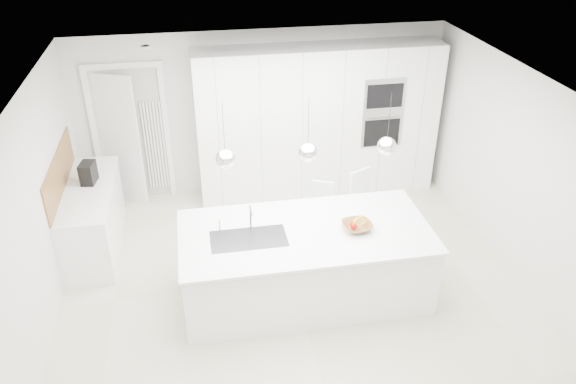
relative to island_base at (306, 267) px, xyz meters
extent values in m
plane|color=beige|center=(-0.10, 0.30, -0.43)|extent=(5.50, 5.50, 0.00)
plane|color=silver|center=(-0.10, 2.80, 0.82)|extent=(5.50, 0.00, 5.50)
plane|color=silver|center=(-2.85, 0.30, 0.82)|extent=(0.00, 5.00, 5.00)
plane|color=white|center=(-0.10, 0.30, 2.07)|extent=(5.50, 5.50, 0.00)
cube|color=white|center=(0.70, 2.50, 0.72)|extent=(3.60, 0.60, 2.30)
cube|color=white|center=(-2.30, 2.72, 0.57)|extent=(0.76, 0.38, 2.00)
cube|color=white|center=(-2.55, 1.50, 0.00)|extent=(0.60, 1.80, 0.86)
cube|color=white|center=(-2.55, 1.50, 0.45)|extent=(0.62, 1.82, 0.04)
cube|color=olive|center=(-2.84, 1.50, 0.72)|extent=(0.02, 1.80, 0.50)
cube|color=white|center=(0.00, 0.00, 0.00)|extent=(2.80, 1.20, 0.86)
cube|color=white|center=(0.00, 0.05, 0.45)|extent=(2.84, 1.40, 0.04)
cylinder|color=white|center=(-0.60, 0.20, 0.62)|extent=(0.02, 0.02, 0.30)
sphere|color=white|center=(-0.85, 0.00, 1.47)|extent=(0.20, 0.20, 0.20)
sphere|color=white|center=(0.00, 0.00, 1.47)|extent=(0.20, 0.20, 0.20)
sphere|color=white|center=(0.85, 0.00, 1.47)|extent=(0.20, 0.20, 0.20)
imported|color=olive|center=(0.58, -0.03, 0.51)|extent=(0.36, 0.36, 0.08)
cube|color=black|center=(-2.53, 1.66, 0.61)|extent=(0.21, 0.29, 0.28)
sphere|color=#AA0807|center=(0.53, -0.03, 0.54)|extent=(0.07, 0.07, 0.07)
sphere|color=#AA0807|center=(0.53, -0.07, 0.54)|extent=(0.07, 0.07, 0.07)
torus|color=gold|center=(0.61, -0.02, 0.58)|extent=(0.22, 0.16, 0.20)
camera|label=1|loc=(-1.13, -5.10, 3.98)|focal=35.00mm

